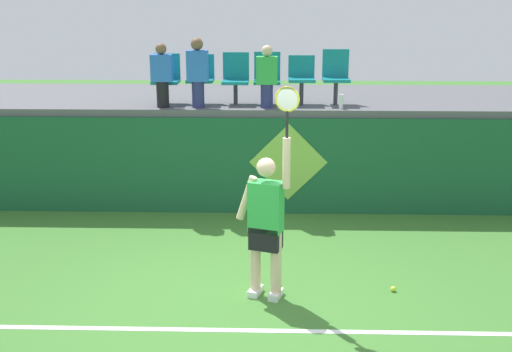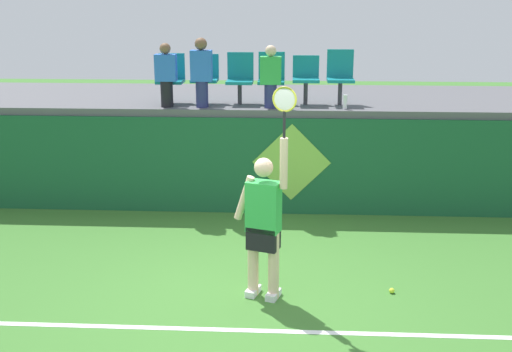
% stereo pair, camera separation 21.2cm
% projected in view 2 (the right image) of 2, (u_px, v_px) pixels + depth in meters
% --- Properties ---
extents(ground_plane, '(40.00, 40.00, 0.00)m').
position_uv_depth(ground_plane, '(239.00, 297.00, 7.47)').
color(ground_plane, '#3D752D').
extents(court_back_wall, '(11.44, 0.20, 1.60)m').
position_uv_depth(court_back_wall, '(254.00, 165.00, 10.25)').
color(court_back_wall, '#195633').
rests_on(court_back_wall, ground_plane).
extents(spectator_platform, '(11.44, 3.04, 0.12)m').
position_uv_depth(spectator_platform, '(259.00, 99.00, 11.42)').
color(spectator_platform, '#56565B').
rests_on(spectator_platform, court_back_wall).
extents(court_baseline_stripe, '(10.29, 0.08, 0.01)m').
position_uv_depth(court_baseline_stripe, '(233.00, 330.00, 6.74)').
color(court_baseline_stripe, white).
rests_on(court_baseline_stripe, ground_plane).
extents(tennis_player, '(0.73, 0.37, 2.53)m').
position_uv_depth(tennis_player, '(264.00, 221.00, 7.24)').
color(tennis_player, white).
rests_on(tennis_player, ground_plane).
extents(tennis_ball, '(0.07, 0.07, 0.07)m').
position_uv_depth(tennis_ball, '(392.00, 291.00, 7.57)').
color(tennis_ball, '#D1E533').
rests_on(tennis_ball, ground_plane).
extents(water_bottle, '(0.07, 0.07, 0.23)m').
position_uv_depth(water_bottle, '(345.00, 102.00, 10.01)').
color(water_bottle, white).
rests_on(water_bottle, spectator_platform).
extents(stadium_chair_0, '(0.44, 0.42, 0.82)m').
position_uv_depth(stadium_chair_0, '(171.00, 76.00, 10.53)').
color(stadium_chair_0, '#38383D').
rests_on(stadium_chair_0, spectator_platform).
extents(stadium_chair_1, '(0.44, 0.42, 0.81)m').
position_uv_depth(stadium_chair_1, '(205.00, 76.00, 10.49)').
color(stadium_chair_1, '#38383D').
rests_on(stadium_chair_1, spectator_platform).
extents(stadium_chair_2, '(0.44, 0.42, 0.85)m').
position_uv_depth(stadium_chair_2, '(240.00, 76.00, 10.47)').
color(stadium_chair_2, '#38383D').
rests_on(stadium_chair_2, spectator_platform).
extents(stadium_chair_3, '(0.44, 0.42, 0.85)m').
position_uv_depth(stadium_chair_3, '(271.00, 76.00, 10.44)').
color(stadium_chair_3, '#38383D').
rests_on(stadium_chair_3, spectator_platform).
extents(stadium_chair_4, '(0.44, 0.42, 0.80)m').
position_uv_depth(stadium_chair_4, '(306.00, 76.00, 10.40)').
color(stadium_chair_4, '#38383D').
rests_on(stadium_chair_4, spectator_platform).
extents(stadium_chair_5, '(0.44, 0.42, 0.90)m').
position_uv_depth(stadium_chair_5, '(340.00, 74.00, 10.37)').
color(stadium_chair_5, '#38383D').
rests_on(stadium_chair_5, spectator_platform).
extents(spectator_0, '(0.34, 0.20, 1.00)m').
position_uv_depth(spectator_0, '(271.00, 76.00, 10.03)').
color(spectator_0, navy).
rests_on(spectator_0, spectator_platform).
extents(spectator_1, '(0.34, 0.20, 1.03)m').
position_uv_depth(spectator_1, '(166.00, 74.00, 10.11)').
color(spectator_1, black).
rests_on(spectator_1, spectator_platform).
extents(spectator_2, '(0.34, 0.20, 1.12)m').
position_uv_depth(spectator_2, '(201.00, 71.00, 10.06)').
color(spectator_2, navy).
rests_on(spectator_2, spectator_platform).
extents(wall_signage_mount, '(1.27, 0.01, 1.52)m').
position_uv_depth(wall_signage_mount, '(291.00, 214.00, 10.34)').
color(wall_signage_mount, '#195633').
rests_on(wall_signage_mount, ground_plane).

